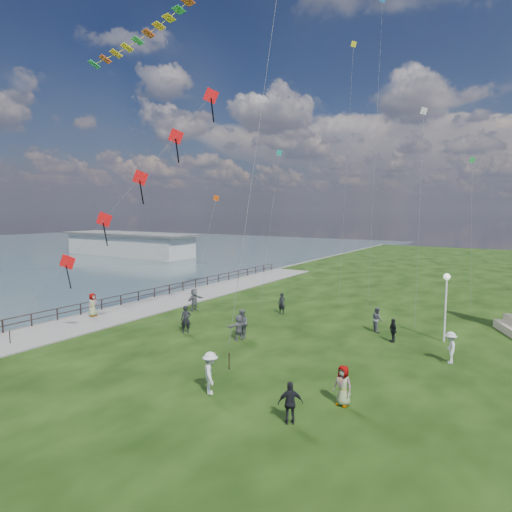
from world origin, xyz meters
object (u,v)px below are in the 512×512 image
Objects in this scene: person_1 at (242,324)px; person_10 at (93,306)px; person_0 at (186,319)px; person_2 at (210,373)px; person_7 at (377,319)px; person_3 at (290,403)px; person_4 at (343,385)px; person_5 at (194,300)px; lamppost at (446,293)px; person_8 at (450,348)px; pier_pavilion at (129,244)px; person_9 at (393,330)px; person_11 at (239,327)px; person_6 at (282,303)px.

person_10 is at bearing -140.75° from person_1.
person_2 reaches higher than person_0.
person_2 is 1.13× the size of person_7.
person_7 is (-0.96, 14.63, 0.01)m from person_3.
person_10 reaches higher than person_4.
person_1 is at bearing -115.38° from person_5.
lamppost reaches higher than person_5.
person_8 is (3.11, 8.03, -0.00)m from person_4.
person_2 is 1.10× the size of person_4.
person_1 is 1.10× the size of person_7.
pier_pavilion is 60.35m from person_1.
person_10 reaches higher than person_9.
person_0 is at bearing 86.40° from person_7.
person_1 is (-11.40, -6.23, -2.23)m from lamppost.
person_5 is at bearing -49.86° from person_10.
person_5 is at bearing -173.59° from lamppost.
person_7 is at bearing -121.84° from person_3.
person_8 is 1.15× the size of person_9.
person_11 is (-9.09, 5.22, -0.04)m from person_4.
pier_pavilion is 65.55m from person_9.
person_1 is at bearing -95.72° from person_8.
person_3 is 1.01× the size of person_11.
person_7 is at bearing -25.97° from pier_pavilion.
person_10 reaches higher than person_8.
person_7 is at bearing -5.76° from person_0.
person_11 is (-6.98, -6.75, -0.02)m from person_7.
person_3 is 11.50m from person_8.
person_6 is 0.94× the size of person_10.
person_5 is at bearing 0.94° from person_2.
person_4 is 8.61m from person_8.
person_8 is at bearing 41.49° from person_1.
lamppost is 2.41× the size of person_10.
person_7 is 9.71m from person_11.
lamppost is 2.56× the size of person_7.
person_0 is 9.04m from person_10.
person_8 is at bearing 79.48° from person_4.
person_2 reaches higher than person_8.
person_7 is 1.02× the size of person_11.
person_3 is at bearing -139.09° from person_2.
lamppost is at bearing 176.83° from person_8.
person_7 is at bearing 110.66° from person_4.
person_7 is (3.46, 14.10, -0.11)m from person_2.
person_0 reaches higher than person_4.
person_0 is 13.20m from person_7.
person_7 is at bearing -8.73° from person_6.
person_3 is at bearing -41.82° from person_9.
person_9 is 22.41m from person_10.
person_11 is (-12.20, -2.80, -0.04)m from person_8.
lamppost is at bearing -138.48° from person_3.
person_5 is (42.28, -29.87, -0.89)m from pier_pavilion.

